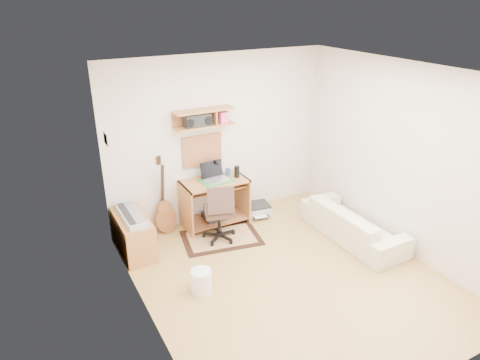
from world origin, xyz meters
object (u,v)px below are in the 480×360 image
task_chair (219,211)px  printer (256,209)px  desk (215,203)px  cabinet (133,234)px  sofa (354,218)px

task_chair → printer: 1.05m
printer → desk: bearing=-172.9°
cabinet → printer: cabinet is taller
printer → sofa: 1.62m
desk → cabinet: size_ratio=1.11×
desk → printer: (0.74, -0.03, -0.29)m
desk → sofa: size_ratio=0.58×
desk → sofa: 2.11m
desk → printer: desk is taller
cabinet → sofa: (2.96, -1.19, 0.06)m
printer → sofa: (0.87, -1.34, 0.25)m
printer → sofa: bearing=-47.9°
desk → task_chair: size_ratio=1.07×
desk → printer: 0.79m
task_chair → cabinet: bearing=-175.5°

